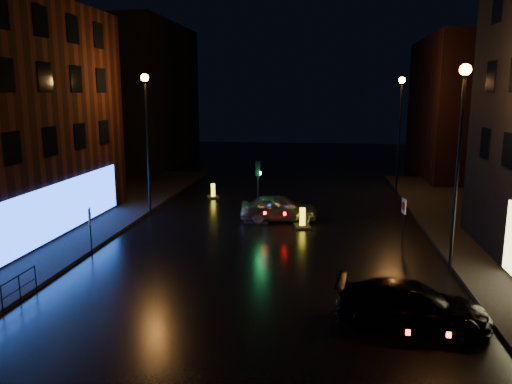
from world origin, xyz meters
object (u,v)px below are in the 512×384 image
silver_hatchback (279,208)px  bollard_far (213,195)px  dark_sedan (412,305)px  road_sign_left (90,220)px  bollard_near (302,223)px  road_sign_right (404,210)px  traffic_signal (258,210)px

silver_hatchback → bollard_far: size_ratio=3.33×
silver_hatchback → dark_sedan: (5.36, -12.67, -0.06)m
road_sign_left → bollard_far: bearing=58.1°
dark_sedan → bollard_far: bearing=36.2°
silver_hatchback → bollard_near: silver_hatchback is taller
bollard_near → bollard_far: 9.71m
silver_hatchback → bollard_near: bearing=-138.3°
bollard_near → bollard_far: (-6.62, 7.11, -0.02)m
bollard_far → road_sign_right: size_ratio=0.60×
bollard_far → bollard_near: bearing=-65.8°
dark_sedan → road_sign_right: size_ratio=2.13×
dark_sedan → road_sign_left: 14.41m
road_sign_left → road_sign_right: (14.39, 3.75, 0.05)m
traffic_signal → silver_hatchback: 1.35m
bollard_far → road_sign_right: (11.64, -9.41, 1.45)m
silver_hatchback → road_sign_left: size_ratio=2.05×
silver_hatchback → road_sign_right: size_ratio=1.98×
traffic_signal → road_sign_right: size_ratio=1.55×
traffic_signal → road_sign_right: bearing=-26.8°
road_sign_left → road_sign_right: bearing=-5.5°
silver_hatchback → road_sign_left: (-7.98, -7.29, 0.86)m
traffic_signal → dark_sedan: bearing=-63.0°
traffic_signal → silver_hatchback: size_ratio=0.78×
bollard_near → road_sign_right: bearing=-36.2°
bollard_far → dark_sedan: bearing=-79.1°
bollard_far → road_sign_left: bearing=-120.6°
road_sign_right → bollard_far: bearing=-48.1°
road_sign_left → silver_hatchback: bearing=22.4°
silver_hatchback → road_sign_left: bearing=125.5°
road_sign_right → traffic_signal: bearing=-35.9°
traffic_signal → bollard_far: bearing=125.5°
road_sign_left → road_sign_right: road_sign_right is taller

